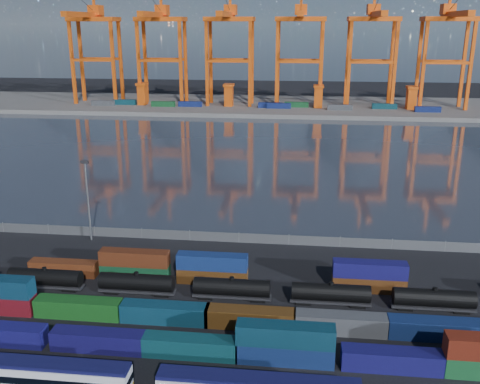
# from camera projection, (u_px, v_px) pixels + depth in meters

# --- Properties ---
(ground) EXTENTS (700.00, 700.00, 0.00)m
(ground) POSITION_uv_depth(u_px,v_px,m) (218.00, 314.00, 80.79)
(ground) COLOR black
(ground) RESTS_ON ground
(harbor_water) EXTENTS (700.00, 700.00, 0.00)m
(harbor_water) POSITION_uv_depth(u_px,v_px,m) (265.00, 154.00, 180.30)
(harbor_water) COLOR #282E3A
(harbor_water) RESTS_ON ground
(far_quay) EXTENTS (700.00, 70.00, 2.00)m
(far_quay) POSITION_uv_depth(u_px,v_px,m) (279.00, 106.00, 279.51)
(far_quay) COLOR #514F4C
(far_quay) RESTS_ON ground
(passenger_train) EXTENTS (74.61, 2.79, 4.79)m
(passenger_train) POSITION_uv_depth(u_px,v_px,m) (36.00, 379.00, 62.28)
(passenger_train) COLOR silver
(passenger_train) RESTS_ON ground
(container_row_south) EXTENTS (140.94, 2.57, 5.47)m
(container_row_south) POSITION_uv_depth(u_px,v_px,m) (85.00, 335.00, 71.61)
(container_row_south) COLOR #373A3C
(container_row_south) RESTS_ON ground
(container_row_mid) EXTENTS (129.84, 2.65, 5.65)m
(container_row_mid) POSITION_uv_depth(u_px,v_px,m) (184.00, 313.00, 78.00)
(container_row_mid) COLOR navy
(container_row_mid) RESTS_ON ground
(container_row_north) EXTENTS (141.85, 2.42, 5.16)m
(container_row_north) POSITION_uv_depth(u_px,v_px,m) (288.00, 276.00, 88.73)
(container_row_north) COLOR navy
(container_row_north) RESTS_ON ground
(tanker_string) EXTENTS (121.06, 2.70, 3.86)m
(tanker_string) POSITION_uv_depth(u_px,v_px,m) (91.00, 281.00, 87.11)
(tanker_string) COLOR black
(tanker_string) RESTS_ON ground
(waterfront_fence) EXTENTS (160.12, 0.12, 2.20)m
(waterfront_fence) POSITION_uv_depth(u_px,v_px,m) (239.00, 238.00, 107.03)
(waterfront_fence) COLOR #595B5E
(waterfront_fence) RESTS_ON ground
(yard_light_mast) EXTENTS (1.60, 0.40, 16.60)m
(yard_light_mast) POSITION_uv_depth(u_px,v_px,m) (88.00, 196.00, 105.86)
(yard_light_mast) COLOR slate
(yard_light_mast) RESTS_ON ground
(gantry_cranes) EXTENTS (199.59, 47.21, 63.93)m
(gantry_cranes) POSITION_uv_depth(u_px,v_px,m) (265.00, 30.00, 262.50)
(gantry_cranes) COLOR #E0500F
(gantry_cranes) RESTS_ON ground
(quay_containers) EXTENTS (172.58, 10.99, 2.60)m
(quay_containers) POSITION_uv_depth(u_px,v_px,m) (255.00, 105.00, 266.23)
(quay_containers) COLOR navy
(quay_containers) RESTS_ON far_quay
(straddle_carriers) EXTENTS (140.00, 7.00, 11.10)m
(straddle_carriers) POSITION_uv_depth(u_px,v_px,m) (273.00, 95.00, 268.25)
(straddle_carriers) COLOR #E0500F
(straddle_carriers) RESTS_ON far_quay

